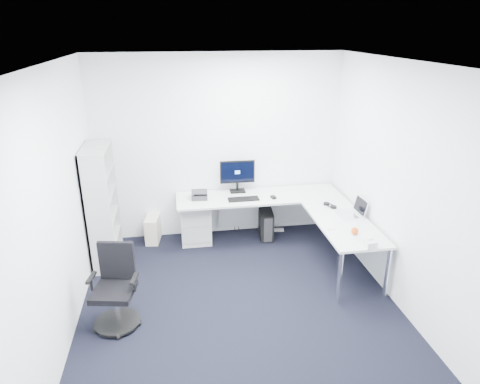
{
  "coord_description": "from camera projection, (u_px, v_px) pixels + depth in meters",
  "views": [
    {
      "loc": [
        -0.66,
        -3.95,
        3.02
      ],
      "look_at": [
        0.15,
        1.05,
        1.05
      ],
      "focal_mm": 32.0,
      "sensor_mm": 36.0,
      "label": 1
    }
  ],
  "objects": [
    {
      "name": "ceiling",
      "position": [
        242.0,
        64.0,
        3.84
      ],
      "size": [
        4.2,
        4.2,
        0.0
      ],
      "primitive_type": "plane",
      "color": "white"
    },
    {
      "name": "black_keyboard",
      "position": [
        244.0,
        199.0,
        6.09
      ],
      "size": [
        0.44,
        0.16,
        0.02
      ],
      "primitive_type": "cube",
      "rotation": [
        0.0,
        0.0,
        0.01
      ],
      "color": "black",
      "rests_on": "l_desk"
    },
    {
      "name": "bookshelf",
      "position": [
        102.0,
        206.0,
        5.62
      ],
      "size": [
        0.31,
        0.81,
        1.62
      ],
      "primitive_type": null,
      "color": "#B1B3B3",
      "rests_on": "ground"
    },
    {
      "name": "task_chair",
      "position": [
        113.0,
        289.0,
        4.46
      ],
      "size": [
        0.59,
        0.59,
        0.9
      ],
      "primitive_type": null,
      "rotation": [
        0.0,
        0.0,
        -0.19
      ],
      "color": "black",
      "rests_on": "ground"
    },
    {
      "name": "wall_back",
      "position": [
        219.0,
        148.0,
        6.27
      ],
      "size": [
        3.6,
        0.02,
        2.7
      ],
      "primitive_type": "cube",
      "color": "white",
      "rests_on": "ground"
    },
    {
      "name": "ground",
      "position": [
        242.0,
        313.0,
        4.82
      ],
      "size": [
        4.2,
        4.2,
        0.0
      ],
      "primitive_type": "plane",
      "color": "black"
    },
    {
      "name": "monitor",
      "position": [
        237.0,
        176.0,
        6.31
      ],
      "size": [
        0.52,
        0.17,
        0.49
      ],
      "primitive_type": null,
      "rotation": [
        0.0,
        0.0,
        -0.01
      ],
      "color": "black",
      "rests_on": "l_desk"
    },
    {
      "name": "mouse",
      "position": [
        273.0,
        197.0,
        6.15
      ],
      "size": [
        0.08,
        0.11,
        0.03
      ],
      "primitive_type": "cube",
      "rotation": [
        0.0,
        0.0,
        0.19
      ],
      "color": "black",
      "rests_on": "l_desk"
    },
    {
      "name": "desk_phone",
      "position": [
        200.0,
        193.0,
        6.12
      ],
      "size": [
        0.24,
        0.24,
        0.16
      ],
      "primitive_type": null,
      "rotation": [
        0.0,
        0.0,
        -0.08
      ],
      "color": "#2C2B2E",
      "rests_on": "l_desk"
    },
    {
      "name": "wall_front",
      "position": [
        303.0,
        344.0,
        2.4
      ],
      "size": [
        3.6,
        0.02,
        2.7
      ],
      "primitive_type": "cube",
      "color": "white",
      "rests_on": "ground"
    },
    {
      "name": "white_keyboard",
      "position": [
        327.0,
        223.0,
        5.37
      ],
      "size": [
        0.15,
        0.4,
        0.01
      ],
      "primitive_type": "cube",
      "rotation": [
        0.0,
        0.0,
        -0.1
      ],
      "color": "silver",
      "rests_on": "l_desk"
    },
    {
      "name": "headphones",
      "position": [
        330.0,
        205.0,
        5.86
      ],
      "size": [
        0.2,
        0.24,
        0.05
      ],
      "primitive_type": null,
      "rotation": [
        0.0,
        0.0,
        0.43
      ],
      "color": "black",
      "rests_on": "l_desk"
    },
    {
      "name": "l_desk",
      "position": [
        264.0,
        227.0,
        6.06
      ],
      "size": [
        2.42,
        1.35,
        0.71
      ],
      "primitive_type": null,
      "color": "silver",
      "rests_on": "ground"
    },
    {
      "name": "wall_right",
      "position": [
        407.0,
        192.0,
        4.6
      ],
      "size": [
        0.02,
        4.2,
        2.7
      ],
      "primitive_type": "cube",
      "color": "white",
      "rests_on": "ground"
    },
    {
      "name": "beige_pc_tower",
      "position": [
        153.0,
        229.0,
        6.39
      ],
      "size": [
        0.24,
        0.43,
        0.39
      ],
      "primitive_type": "cube",
      "rotation": [
        0.0,
        0.0,
        -0.14
      ],
      "color": "beige",
      "rests_on": "ground"
    },
    {
      "name": "power_strip",
      "position": [
        273.0,
        230.0,
        6.74
      ],
      "size": [
        0.33,
        0.1,
        0.04
      ],
      "primitive_type": "cube",
      "rotation": [
        0.0,
        0.0,
        -0.13
      ],
      "color": "silver",
      "rests_on": "ground"
    },
    {
      "name": "black_pc_tower",
      "position": [
        266.0,
        224.0,
        6.49
      ],
      "size": [
        0.23,
        0.45,
        0.42
      ],
      "primitive_type": "cube",
      "rotation": [
        0.0,
        0.0,
        -0.1
      ],
      "color": "black",
      "rests_on": "ground"
    },
    {
      "name": "wall_left",
      "position": [
        56.0,
        214.0,
        4.07
      ],
      "size": [
        0.02,
        4.2,
        2.7
      ],
      "primitive_type": "cube",
      "color": "white",
      "rests_on": "ground"
    },
    {
      "name": "drawer_pedestal",
      "position": [
        195.0,
        219.0,
        6.37
      ],
      "size": [
        0.43,
        0.54,
        0.66
      ],
      "primitive_type": "cube",
      "color": "silver",
      "rests_on": "ground"
    },
    {
      "name": "laptop",
      "position": [
        347.0,
        207.0,
        5.56
      ],
      "size": [
        0.34,
        0.33,
        0.23
      ],
      "primitive_type": null,
      "rotation": [
        0.0,
        0.0,
        0.03
      ],
      "color": "silver",
      "rests_on": "l_desk"
    },
    {
      "name": "orange_fruit",
      "position": [
        355.0,
        231.0,
        5.07
      ],
      "size": [
        0.09,
        0.09,
        0.09
      ],
      "primitive_type": "sphere",
      "color": "#D64B13",
      "rests_on": "l_desk"
    },
    {
      "name": "tissue_box",
      "position": [
        368.0,
        242.0,
        4.82
      ],
      "size": [
        0.14,
        0.24,
        0.08
      ],
      "primitive_type": "cube",
      "rotation": [
        0.0,
        0.0,
        0.1
      ],
      "color": "silver",
      "rests_on": "l_desk"
    }
  ]
}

